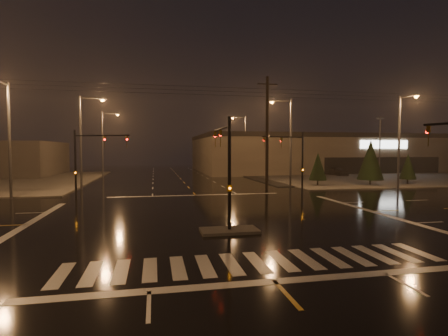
% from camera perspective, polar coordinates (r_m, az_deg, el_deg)
% --- Properties ---
extents(ground, '(140.00, 140.00, 0.00)m').
position_cam_1_polar(ground, '(22.34, -1.31, -8.06)').
color(ground, black).
rests_on(ground, ground).
extents(sidewalk_ne, '(36.00, 36.00, 0.12)m').
position_cam_1_polar(sidewalk_ne, '(61.83, 21.85, -1.14)').
color(sidewalk_ne, '#423F3B').
rests_on(sidewalk_ne, ground).
extents(median_island, '(3.00, 1.60, 0.15)m').
position_cam_1_polar(median_island, '(18.49, 0.88, -10.17)').
color(median_island, '#423F3B').
rests_on(median_island, ground).
extents(crosswalk, '(15.00, 2.60, 0.01)m').
position_cam_1_polar(crosswalk, '(13.84, 5.42, -15.04)').
color(crosswalk, beige).
rests_on(crosswalk, ground).
extents(stop_bar_near, '(16.00, 0.50, 0.01)m').
position_cam_1_polar(stop_bar_near, '(12.05, 8.31, -17.86)').
color(stop_bar_near, beige).
rests_on(stop_bar_near, ground).
extents(stop_bar_far, '(16.00, 0.50, 0.01)m').
position_cam_1_polar(stop_bar_far, '(33.09, -4.64, -4.44)').
color(stop_bar_far, beige).
rests_on(stop_bar_far, ground).
extents(parking_lot, '(50.00, 24.00, 0.08)m').
position_cam_1_polar(parking_lot, '(63.12, 26.65, -1.18)').
color(parking_lot, black).
rests_on(parking_lot, ground).
extents(retail_building, '(60.20, 28.30, 7.20)m').
position_cam_1_polar(retail_building, '(77.93, 18.55, 2.52)').
color(retail_building, brown).
rests_on(retail_building, ground).
extents(signal_mast_median, '(0.25, 4.59, 6.00)m').
position_cam_1_polar(signal_mast_median, '(18.92, 0.30, 1.38)').
color(signal_mast_median, black).
rests_on(signal_mast_median, ground).
extents(signal_mast_ne, '(4.84, 1.86, 6.00)m').
position_cam_1_polar(signal_mast_ne, '(34.41, 11.43, 2.12)').
color(signal_mast_ne, black).
rests_on(signal_mast_ne, ground).
extents(signal_mast_nw, '(4.84, 1.86, 6.00)m').
position_cam_1_polar(signal_mast_nw, '(32.24, -21.50, 1.91)').
color(signal_mast_nw, black).
rests_on(signal_mast_nw, ground).
extents(streetlight_1, '(2.77, 0.32, 10.00)m').
position_cam_1_polar(streetlight_1, '(40.30, -21.95, 4.94)').
color(streetlight_1, '#38383A').
rests_on(streetlight_1, ground).
extents(streetlight_2, '(2.77, 0.32, 10.00)m').
position_cam_1_polar(streetlight_2, '(56.10, -18.94, 4.39)').
color(streetlight_2, '#38383A').
rests_on(streetlight_2, ground).
extents(streetlight_3, '(2.77, 0.32, 10.00)m').
position_cam_1_polar(streetlight_3, '(40.50, 10.45, 5.09)').
color(streetlight_3, '#38383A').
rests_on(streetlight_3, ground).
extents(streetlight_4, '(2.77, 0.32, 10.00)m').
position_cam_1_polar(streetlight_4, '(59.53, 3.27, 4.45)').
color(streetlight_4, '#38383A').
rests_on(streetlight_4, ground).
extents(streetlight_5, '(0.32, 2.77, 10.00)m').
position_cam_1_polar(streetlight_5, '(35.00, -31.84, 5.03)').
color(streetlight_5, '#38383A').
rests_on(streetlight_5, ground).
extents(streetlight_6, '(0.32, 2.77, 10.00)m').
position_cam_1_polar(streetlight_6, '(41.75, 26.97, 4.76)').
color(streetlight_6, '#38383A').
rests_on(streetlight_6, ground).
extents(utility_pole_1, '(2.20, 0.32, 12.00)m').
position_cam_1_polar(utility_pole_1, '(37.55, 7.05, 5.79)').
color(utility_pole_1, black).
rests_on(utility_pole_1, ground).
extents(conifer_0, '(2.08, 2.08, 3.95)m').
position_cam_1_polar(conifer_0, '(42.74, 15.08, 0.26)').
color(conifer_0, black).
rests_on(conifer_0, ground).
extents(conifer_1, '(3.05, 3.05, 5.46)m').
position_cam_1_polar(conifer_1, '(45.37, 22.80, 1.24)').
color(conifer_1, black).
rests_on(conifer_1, ground).
extents(conifer_2, '(1.99, 1.99, 3.82)m').
position_cam_1_polar(conifer_2, '(48.28, 27.83, 0.24)').
color(conifer_2, black).
rests_on(conifer_2, ground).
extents(car_parked, '(1.94, 4.56, 1.54)m').
position_cam_1_polar(car_parked, '(60.04, 18.02, -0.51)').
color(car_parked, black).
rests_on(car_parked, ground).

